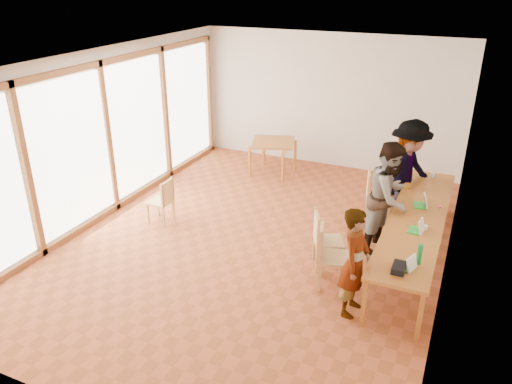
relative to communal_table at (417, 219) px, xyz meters
The scene contains 25 objects.
ground 2.64m from the communal_table, 169.63° to the right, with size 8.00×8.00×0.00m, color #A64C28.
wall_back 4.41m from the communal_table, 125.21° to the left, with size 6.00×0.10×3.00m, color beige.
wall_front 5.17m from the communal_table, 119.29° to the right, with size 6.00×0.10×3.00m, color beige.
wall_right 1.05m from the communal_table, 42.45° to the right, with size 0.10×8.00×3.00m, color beige.
window_wall 5.54m from the communal_table, behind, with size 0.10×8.00×3.00m, color white.
ceiling 3.44m from the communal_table, 169.63° to the right, with size 6.00×8.00×0.04m, color white.
communal_table is the anchor object (origin of this frame).
side_table 4.23m from the communal_table, 143.96° to the left, with size 0.90×0.90×0.75m.
chair_near 1.62m from the communal_table, 129.98° to the right, with size 0.55×0.55×0.51m.
chair_mid 1.49m from the communal_table, 147.63° to the right, with size 0.56×0.56×0.49m.
chair_far 1.44m from the communal_table, 128.68° to the left, with size 0.51×0.51×0.49m.
chair_empty 1.89m from the communal_table, 115.26° to the left, with size 0.51×0.51×0.45m.
chair_spare 4.32m from the communal_table, behind, with size 0.39×0.39×0.44m.
person_near 1.79m from the communal_table, 108.07° to the right, with size 0.55×0.36×1.52m, color gray.
person_mid 0.55m from the communal_table, 160.01° to the left, with size 0.89×0.69×1.83m, color gray.
person_far 1.32m from the communal_table, 106.21° to the left, with size 1.23×0.71×1.91m, color gray.
laptop_near 1.56m from the communal_table, 86.67° to the right, with size 0.26×0.27×0.19m.
laptop_mid 0.51m from the communal_table, 82.50° to the right, with size 0.23×0.26×0.20m.
laptop_far 0.42m from the communal_table, 88.02° to the left, with size 0.26×0.28×0.21m.
yellow_mug 1.09m from the communal_table, 106.83° to the left, with size 0.11×0.11×0.09m, color orange.
green_bottle 1.41m from the communal_table, 82.02° to the right, with size 0.07×0.07×0.28m, color #16813B.
clear_glass 1.73m from the communal_table, 89.12° to the left, with size 0.07×0.07×0.09m, color silver.
condiment_cup 0.41m from the communal_table, 67.82° to the right, with size 0.08×0.08×0.06m, color white.
pink_phone 0.58m from the communal_table, 60.85° to the left, with size 0.05×0.10×0.01m, color #ED5569.
black_pouch 1.65m from the communal_table, 90.27° to the right, with size 0.16×0.26×0.09m, color black.
Camera 1 is at (3.03, -6.77, 4.21)m, focal length 35.00 mm.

